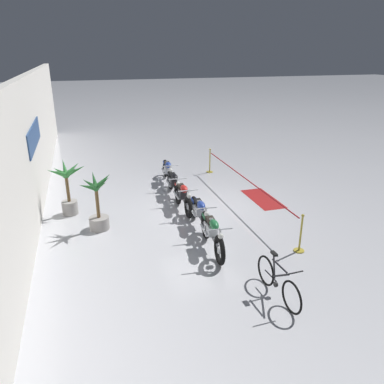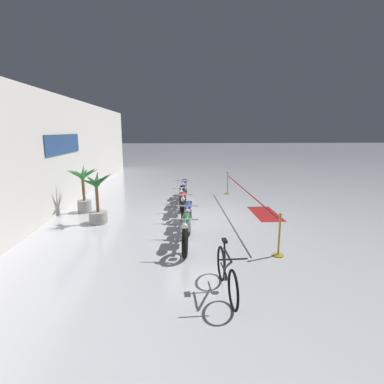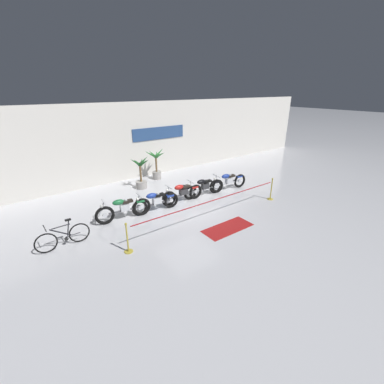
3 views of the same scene
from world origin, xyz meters
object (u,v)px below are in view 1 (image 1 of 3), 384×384
at_px(potted_palm_left_of_row, 98,206).
at_px(floor_banner, 263,199).
at_px(motorcycle_blue_1, 200,213).
at_px(stanchion_mid_left, 210,164).
at_px(motorcycle_green_0, 212,233).
at_px(bicycle, 278,282).
at_px(stanchion_far_left, 261,196).
at_px(potted_palm_right_of_row, 68,189).
at_px(motorcycle_red_2, 183,196).
at_px(motorcycle_blue_4, 168,171).
at_px(motorcycle_black_3, 174,184).

relative_size(potted_palm_left_of_row, floor_banner, 0.84).
distance_m(motorcycle_blue_1, stanchion_mid_left, 5.37).
bearing_deg(motorcycle_green_0, bicycle, -164.71).
xyz_separation_m(potted_palm_left_of_row, stanchion_far_left, (-0.56, -4.91, -0.04)).
distance_m(motorcycle_blue_1, stanchion_far_left, 2.08).
bearing_deg(bicycle, stanchion_mid_left, -9.92).
height_order(potted_palm_right_of_row, floor_banner, potted_palm_right_of_row).
relative_size(motorcycle_blue_1, motorcycle_red_2, 0.99).
distance_m(bicycle, floor_banner, 5.69).
bearing_deg(potted_palm_right_of_row, motorcycle_blue_1, -119.41).
xyz_separation_m(motorcycle_blue_4, stanchion_mid_left, (0.82, -2.04, -0.11)).
relative_size(motorcycle_green_0, motorcycle_blue_4, 0.99).
bearing_deg(motorcycle_red_2, motorcycle_blue_1, -175.22).
height_order(motorcycle_black_3, floor_banner, motorcycle_black_3).
bearing_deg(motorcycle_black_3, bicycle, -174.23).
bearing_deg(potted_palm_left_of_row, floor_banner, -82.31).
xyz_separation_m(motorcycle_blue_4, potted_palm_left_of_row, (-3.42, 2.87, 0.27)).
distance_m(motorcycle_blue_4, floor_banner, 3.90).
bearing_deg(motorcycle_black_3, motorcycle_green_0, -179.88).
relative_size(motorcycle_red_2, stanchion_mid_left, 2.04).
xyz_separation_m(motorcycle_blue_4, stanchion_far_left, (-3.98, -2.04, 0.23)).
relative_size(motorcycle_green_0, motorcycle_blue_1, 1.05).
distance_m(motorcycle_blue_4, potted_palm_left_of_row, 4.47).
xyz_separation_m(motorcycle_green_0, stanchion_far_left, (1.54, -2.15, 0.22)).
xyz_separation_m(motorcycle_green_0, motorcycle_red_2, (2.81, 0.02, -0.02)).
height_order(stanchion_mid_left, floor_banner, stanchion_mid_left).
bearing_deg(motorcycle_black_3, motorcycle_blue_4, -4.75).
relative_size(motorcycle_green_0, stanchion_far_left, 0.32).
relative_size(motorcycle_blue_4, stanchion_far_left, 0.32).
xyz_separation_m(motorcycle_red_2, motorcycle_black_3, (1.26, -0.01, -0.00)).
distance_m(bicycle, stanchion_mid_left, 8.80).
xyz_separation_m(motorcycle_black_3, bicycle, (-6.40, -0.65, -0.08)).
bearing_deg(motorcycle_blue_1, motorcycle_green_0, 175.90).
distance_m(motorcycle_blue_1, floor_banner, 3.23).
bearing_deg(motorcycle_red_2, bicycle, -172.69).
height_order(potted_palm_right_of_row, stanchion_far_left, potted_palm_right_of_row).
bearing_deg(potted_palm_right_of_row, motorcycle_red_2, -100.14).
bearing_deg(bicycle, motorcycle_red_2, 7.31).
height_order(motorcycle_blue_4, floor_banner, motorcycle_blue_4).
distance_m(motorcycle_black_3, potted_palm_left_of_row, 3.39).
distance_m(bicycle, potted_palm_right_of_row, 7.17).
bearing_deg(floor_banner, motorcycle_black_3, 67.80).
bearing_deg(motorcycle_blue_4, motorcycle_red_2, 177.18).
xyz_separation_m(motorcycle_black_3, motorcycle_blue_4, (1.45, -0.12, 0.02)).
distance_m(motorcycle_blue_1, motorcycle_black_3, 2.70).
relative_size(bicycle, floor_banner, 0.85).
bearing_deg(motorcycle_red_2, motorcycle_green_0, -179.56).
bearing_deg(potted_palm_left_of_row, motorcycle_red_2, -75.37).
bearing_deg(potted_palm_left_of_row, potted_palm_right_of_row, 31.33).
xyz_separation_m(motorcycle_black_3, potted_palm_left_of_row, (-1.97, 2.75, 0.28)).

